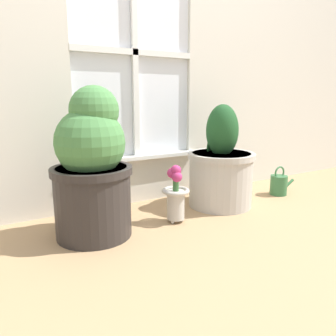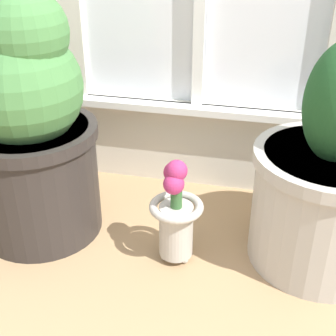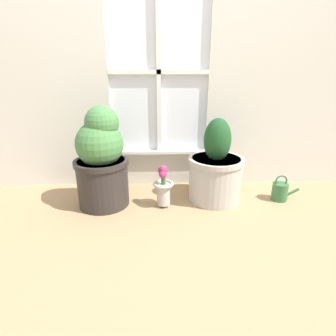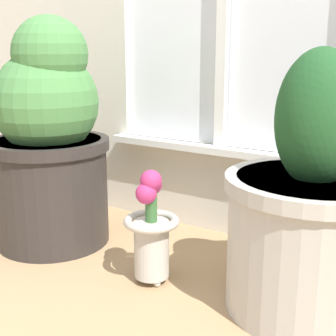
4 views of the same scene
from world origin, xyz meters
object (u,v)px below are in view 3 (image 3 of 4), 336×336
at_px(potted_plant_left, 102,161).
at_px(potted_plant_right, 215,171).
at_px(flower_vase, 163,187).
at_px(watering_can, 280,191).

height_order(potted_plant_left, potted_plant_right, potted_plant_left).
height_order(flower_vase, watering_can, flower_vase).
distance_m(potted_plant_left, flower_vase, 0.48).
distance_m(potted_plant_right, watering_can, 0.53).
bearing_deg(watering_can, flower_vase, -175.43).
distance_m(potted_plant_right, flower_vase, 0.42).
xyz_separation_m(potted_plant_left, watering_can, (1.34, 0.02, -0.27)).
bearing_deg(flower_vase, watering_can, 4.57).
relative_size(flower_vase, watering_can, 1.52).
bearing_deg(potted_plant_right, watering_can, -3.40).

